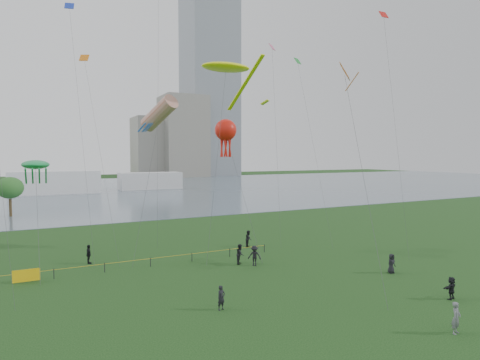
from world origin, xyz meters
name	(u,v)px	position (x,y,z in m)	size (l,w,h in m)	color
ground_plane	(308,309)	(0.00, 0.00, 0.00)	(400.00, 400.00, 0.00)	black
lake	(101,190)	(0.00, 100.00, 0.02)	(400.00, 120.00, 0.08)	slate
tower	(209,56)	(62.00, 168.00, 60.00)	(24.00, 24.00, 120.00)	slate
building_mid	(183,137)	(46.00, 162.00, 19.00)	(20.00, 20.00, 38.00)	gray
building_low	(151,147)	(32.00, 168.00, 14.00)	(16.00, 18.00, 28.00)	gray
pavilion_left	(55,182)	(-12.00, 95.00, 3.00)	(22.00, 8.00, 6.00)	silver
pavilion_right	(150,181)	(14.00, 98.00, 2.50)	(18.00, 7.00, 5.00)	silver
fence	(78,269)	(-12.95, 14.62, 0.55)	(24.07, 0.07, 1.05)	black
kite_flyer	(456,318)	(5.32, -6.85, 0.91)	(0.67, 0.44, 1.83)	slate
spectator_a	(240,254)	(0.92, 11.81, 0.93)	(0.91, 0.71, 1.87)	black
spectator_b	(254,256)	(1.81, 10.64, 0.93)	(1.20, 0.69, 1.86)	black
spectator_c	(89,254)	(-11.75, 18.17, 0.90)	(1.06, 0.44, 1.81)	black
spectator_d	(391,263)	(11.27, 3.32, 0.84)	(0.82, 0.54, 1.68)	black
spectator_e	(451,288)	(10.11, -3.13, 0.80)	(1.48, 0.47, 1.60)	black
spectator_f	(221,298)	(-5.21, 2.36, 0.81)	(0.59, 0.39, 1.62)	black
spectator_g	(249,239)	(4.91, 17.65, 0.91)	(0.89, 0.69, 1.83)	black
kite_stingray	(226,68)	(1.79, 16.70, 19.13)	(6.45, 10.11, 19.61)	#3F3F42
kite_windsock	(159,113)	(-4.28, 20.33, 14.53)	(5.86, 7.70, 16.41)	#3F3F42
kite_creature	(35,165)	(-15.98, 21.39, 9.25)	(2.44, 10.32, 9.71)	#3F3F42
kite_octopus	(226,131)	(2.41, 18.26, 12.81)	(2.35, 8.60, 14.05)	#3F3F42
kite_delta	(347,80)	(7.51, 5.07, 16.45)	(3.90, 8.92, 17.90)	#3F3F42
small_kites	(191,23)	(-1.02, 19.55, 24.01)	(36.74, 16.69, 11.24)	orange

